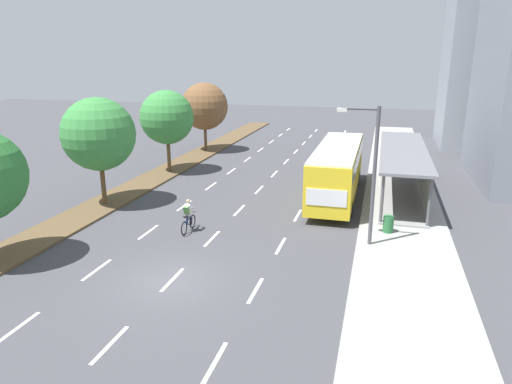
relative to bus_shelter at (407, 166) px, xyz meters
The scene contains 15 objects.
ground_plane 18.35m from the bus_shelter, 121.48° to the right, with size 140.00×140.00×0.00m, color #424247.
median_strip 18.46m from the bus_shelter, 166.03° to the left, with size 2.60×52.00×0.12m, color brown.
sidewalk_right 4.79m from the bus_shelter, 93.63° to the left, with size 4.50×52.00×0.15m, color #9E9E99.
lane_divider_left 13.51m from the bus_shelter, 166.87° to the left, with size 0.14×48.21×0.01m.
lane_divider_center 10.18m from the bus_shelter, 162.31° to the left, with size 0.14×48.21×0.01m.
lane_divider_right 7.01m from the bus_shelter, 153.25° to the left, with size 0.14×48.21×0.01m.
bus_shelter is the anchor object (origin of this frame).
bus 4.78m from the bus_shelter, 153.66° to the right, with size 2.54×11.29×3.37m.
cyclist 15.05m from the bus_shelter, 137.46° to the right, with size 0.46×1.82×1.71m.
median_tree_second 19.39m from the bus_shelter, 157.80° to the right, with size 4.31×4.31×6.39m.
median_tree_third 17.84m from the bus_shelter, behind, with size 4.09×4.09×6.22m.
median_tree_fourth 20.80m from the bus_shelter, 150.30° to the left, with size 4.39×4.39×6.34m.
streetlight 10.24m from the bus_shelter, 102.16° to the right, with size 1.91×0.24×6.50m.
trash_bin 8.14m from the bus_shelter, 97.73° to the right, with size 0.52×0.52×0.85m, color #286B38.
building_mid_right 22.00m from the bus_shelter, 69.49° to the left, with size 7.27×8.37×14.37m, color #8E939E.
Camera 1 is at (7.76, -15.52, 8.70)m, focal length 32.67 mm.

